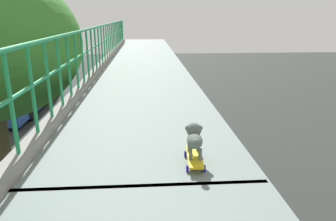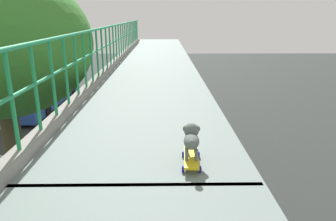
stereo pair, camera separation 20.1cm
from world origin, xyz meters
The scene contains 4 objects.
car_green_fifth centered at (-4.40, 11.74, 0.68)m, with size 1.83×3.84×1.41m.
city_bus centered at (-8.34, 23.45, 1.96)m, with size 2.58×10.61×3.49m.
toy_skateboard centered at (1.61, 1.73, 5.80)m, with size 0.22×0.54×0.09m.
small_dog centered at (1.61, 1.78, 6.02)m, with size 0.19×0.43×0.32m.
Camera 1 is at (1.12, -1.26, 7.26)m, focal length 33.27 mm.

